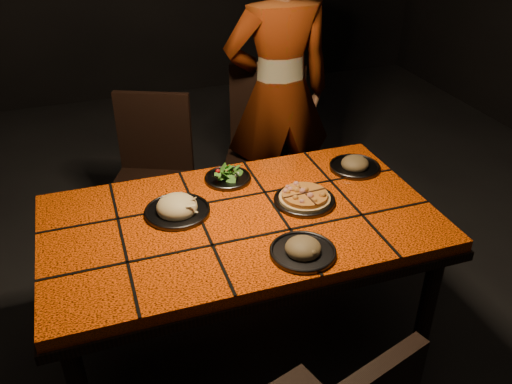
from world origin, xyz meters
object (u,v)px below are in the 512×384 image
object	(u,v)px
chair_far_right	(266,140)
plate_pasta	(177,208)
chair_far_left	(153,167)
dining_table	(241,233)
diner	(279,94)
plate_pizza	(305,199)

from	to	relation	value
chair_far_right	plate_pasta	size ratio (longest dim) A/B	3.65
chair_far_left	dining_table	bearing A→B (deg)	-52.99
dining_table	chair_far_left	distance (m)	0.99
plate_pasta	dining_table	bearing A→B (deg)	-25.30
diner	chair_far_right	bearing A→B (deg)	-31.06
dining_table	plate_pasta	xyz separation A→B (m)	(-0.24, 0.11, 0.10)
dining_table	chair_far_left	xyz separation A→B (m)	(-0.22, 0.95, -0.14)
chair_far_left	plate_pizza	size ratio (longest dim) A/B	3.52
chair_far_left	plate_pasta	world-z (taller)	chair_far_left
chair_far_right	diner	distance (m)	0.31
dining_table	diner	world-z (taller)	diner
chair_far_left	plate_pasta	bearing A→B (deg)	-67.31
chair_far_right	plate_pizza	bearing A→B (deg)	-76.59
diner	plate_pizza	world-z (taller)	diner
dining_table	chair_far_right	bearing A→B (deg)	64.68
chair_far_left	chair_far_right	size ratio (longest dim) A/B	0.93
chair_far_right	plate_pizza	distance (m)	1.02
dining_table	plate_pizza	bearing A→B (deg)	4.06
diner	plate_pizza	xyz separation A→B (m)	(-0.24, -0.94, -0.10)
diner	dining_table	bearing A→B (deg)	63.78
dining_table	plate_pasta	size ratio (longest dim) A/B	5.91
chair_far_right	plate_pizza	size ratio (longest dim) A/B	3.77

